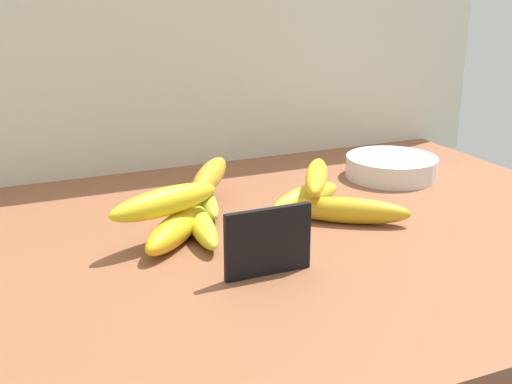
{
  "coord_description": "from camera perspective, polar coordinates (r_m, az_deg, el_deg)",
  "views": [
    {
      "loc": [
        -35.16,
        -75.92,
        37.13
      ],
      "look_at": [
        0.21,
        4.52,
        8.0
      ],
      "focal_mm": 45.79,
      "sensor_mm": 36.0,
      "label": 1
    }
  ],
  "objects": [
    {
      "name": "counter_top",
      "position": [
        0.91,
        1.03,
        -4.73
      ],
      "size": [
        110.0,
        76.0,
        3.0
      ],
      "primitive_type": "cube",
      "color": "brown",
      "rests_on": "ground"
    },
    {
      "name": "banana_2",
      "position": [
        0.91,
        -4.93,
        -2.73
      ],
      "size": [
        5.75,
        18.21,
        3.33
      ],
      "primitive_type": "ellipsoid",
      "rotation": [
        0.0,
        0.0,
        1.43
      ],
      "color": "gold",
      "rests_on": "counter_top"
    },
    {
      "name": "banana_3",
      "position": [
        0.88,
        -7.0,
        -3.24
      ],
      "size": [
        13.78,
        14.6,
        3.99
      ],
      "primitive_type": "ellipsoid",
      "rotation": [
        0.0,
        0.0,
        3.97
      ],
      "color": "gold",
      "rests_on": "counter_top"
    },
    {
      "name": "banana_5",
      "position": [
        1.0,
        -4.07,
        1.39
      ],
      "size": [
        12.64,
        16.99,
        3.63
      ],
      "primitive_type": "ellipsoid",
      "rotation": [
        0.0,
        0.0,
        4.15
      ],
      "color": "#B88B22",
      "rests_on": "banana_0"
    },
    {
      "name": "banana_1",
      "position": [
        1.0,
        4.4,
        -0.52
      ],
      "size": [
        15.25,
        9.64,
        3.81
      ],
      "primitive_type": "ellipsoid",
      "rotation": [
        0.0,
        0.0,
        3.56
      ],
      "color": "gold",
      "rests_on": "counter_top"
    },
    {
      "name": "chalkboard_sign",
      "position": [
        0.78,
        1.04,
        -4.59
      ],
      "size": [
        11.0,
        1.8,
        8.4
      ],
      "color": "black",
      "rests_on": "counter_top"
    },
    {
      "name": "banana_6",
      "position": [
        0.87,
        -7.94,
        -0.85
      ],
      "size": [
        17.28,
        9.23,
        3.71
      ],
      "primitive_type": "ellipsoid",
      "rotation": [
        0.0,
        0.0,
        3.48
      ],
      "color": "yellow",
      "rests_on": "banana_3"
    },
    {
      "name": "fruit_bowl",
      "position": [
        1.18,
        11.74,
        2.16
      ],
      "size": [
        16.13,
        16.13,
        3.78
      ],
      "primitive_type": "cylinder",
      "color": "silver",
      "rests_on": "counter_top"
    },
    {
      "name": "banana_0",
      "position": [
        1.0,
        -4.58,
        -0.65
      ],
      "size": [
        5.79,
        16.82,
        3.28
      ],
      "primitive_type": "ellipsoid",
      "rotation": [
        0.0,
        0.0,
        4.56
      ],
      "color": "#9DAE31",
      "rests_on": "counter_top"
    },
    {
      "name": "banana_7",
      "position": [
        0.99,
        5.3,
        1.39
      ],
      "size": [
        11.44,
        15.8,
        3.24
      ],
      "primitive_type": "ellipsoid",
      "rotation": [
        0.0,
        0.0,
        4.16
      ],
      "color": "gold",
      "rests_on": "banana_1"
    },
    {
      "name": "banana_4",
      "position": [
        0.95,
        8.09,
        -1.64
      ],
      "size": [
        16.99,
        13.41,
        3.8
      ],
      "primitive_type": "ellipsoid",
      "rotation": [
        0.0,
        0.0,
        5.68
      ],
      "color": "gold",
      "rests_on": "counter_top"
    }
  ]
}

